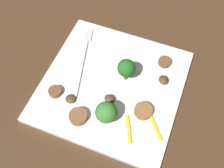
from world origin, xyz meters
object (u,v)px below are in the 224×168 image
Objects in this scene: fork at (84,55)px; mushroom_0 at (110,99)px; pepper_strip_0 at (128,129)px; sausage_slice_1 at (78,117)px; sausage_slice_0 at (55,92)px; pepper_strip_1 at (156,128)px; broccoli_floret_1 at (126,68)px; broccoli_floret_0 at (106,112)px; sausage_slice_3 at (143,111)px; mushroom_2 at (164,80)px; sausage_slice_2 at (165,62)px; mushroom_1 at (71,99)px; plate at (112,85)px.

mushroom_0 reaches higher than fork.
fork is at bearing 49.63° from pepper_strip_0.
sausage_slice_1 is at bearing 143.39° from mushroom_0.
pepper_strip_1 is (0.00, -0.21, -0.00)m from sausage_slice_0.
broccoli_floret_1 is 0.15m from sausage_slice_0.
pepper_strip_1 is (0.02, -0.05, 0.00)m from pepper_strip_0.
sausage_slice_0 is at bearing 63.57° from sausage_slice_1.
mushroom_0 is 0.07m from pepper_strip_0.
fork is at bearing 40.26° from broccoli_floret_0.
broccoli_floret_0 is 0.05m from pepper_strip_0.
broccoli_floret_1 is at bearing 46.85° from pepper_strip_1.
sausage_slice_3 is (0.04, -0.06, -0.02)m from broccoli_floret_0.
fork and pepper_strip_0 have the same top height.
mushroom_0 is at bearing 133.28° from mushroom_2.
sausage_slice_2 is at bearing -7.16° from pepper_strip_0.
mushroom_1 is (-0.00, -0.04, -0.00)m from sausage_slice_0.
pepper_strip_1 is (-0.02, -0.10, -0.00)m from mushroom_0.
mushroom_2 is 0.11m from pepper_strip_1.
pepper_strip_0 is (-0.02, -0.13, -0.00)m from mushroom_1.
broccoli_floret_1 reaches higher than pepper_strip_1.
pepper_strip_1 is at bearing -118.60° from plate.
sausage_slice_3 is at bearing 176.90° from sausage_slice_2.
sausage_slice_0 reaches higher than pepper_strip_0.
plate is at bearing -44.53° from mushroom_1.
pepper_strip_1 is at bearing -133.20° from fork.
fork is 0.11m from mushroom_1.
mushroom_1 is 0.41× the size of pepper_strip_1.
plate is 0.10m from fork.
plate is 7.93× the size of sausage_slice_1.
sausage_slice_1 is 0.22m from sausage_slice_2.
broccoli_floret_0 is 0.90× the size of broccoli_floret_1.
mushroom_0 is at bearing 148.99° from sausage_slice_2.
mushroom_1 is (-0.16, 0.15, -0.00)m from sausage_slice_2.
sausage_slice_0 is 0.52× the size of pepper_strip_1.
sausage_slice_1 is at bearing 155.73° from broccoli_floret_1.
sausage_slice_1 reaches higher than pepper_strip_1.
broccoli_floret_1 is 2.65× the size of mushroom_1.
plate is at bearing 61.40° from pepper_strip_1.
mushroom_2 reaches higher than mushroom_1.
broccoli_floret_0 is at bearing -166.25° from plate.
fork is at bearing 89.77° from mushroom_2.
mushroom_2 reaches higher than fork.
sausage_slice_0 reaches higher than fork.
pepper_strip_0 is (-0.13, -0.15, 0.00)m from fork.
plate is 5.62× the size of broccoli_floret_0.
sausage_slice_0 is 0.17m from pepper_strip_0.
mushroom_2 is (0.11, -0.20, 0.00)m from sausage_slice_0.
fork is at bearing 61.61° from pepper_strip_1.
broccoli_floret_1 is 1.57× the size of sausage_slice_3.
sausage_slice_1 is 0.04m from mushroom_1.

